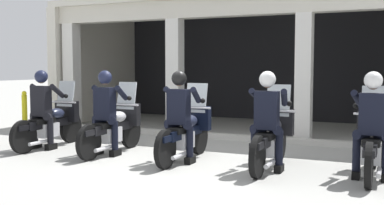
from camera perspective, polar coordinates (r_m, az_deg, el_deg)
ground_plane at (r=11.16m, az=6.06°, el=-4.09°), size 80.00×80.00×0.00m
station_building at (r=13.10m, az=8.62°, el=6.67°), size 10.64×4.45×3.43m
kerb_strip at (r=10.56m, az=4.48°, el=-4.24°), size 10.14×0.24×0.12m
motorcycle_far_left at (r=9.93m, az=-16.84°, el=-2.40°), size 0.62×2.04×1.35m
police_officer_far_left at (r=9.68m, az=-18.00°, el=0.00°), size 0.63×0.61×1.58m
motorcycle_left at (r=8.98m, az=-9.52°, el=-2.98°), size 0.62×2.04×1.35m
police_officer_left at (r=8.70m, az=-10.60°, el=-0.33°), size 0.63×0.61×1.58m
motorcycle_center at (r=8.20m, az=-0.68°, el=-3.63°), size 0.62×2.04×1.35m
police_officer_center at (r=7.89m, az=-1.55°, el=-0.74°), size 0.63×0.61×1.58m
motorcycle_right at (r=7.67m, az=9.80°, el=-4.24°), size 0.62×2.04×1.35m
police_officer_right at (r=7.35m, az=9.29°, el=-1.18°), size 0.63×0.61×1.58m
motorcycle_far_right at (r=7.50m, az=21.39°, el=-4.68°), size 0.62×2.04×1.35m
police_officer_far_right at (r=7.17m, az=21.38°, el=-1.57°), size 0.63×0.61×1.58m
bollard_kerbside at (r=13.21m, az=-19.97°, el=-0.83°), size 0.14×0.14×1.01m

